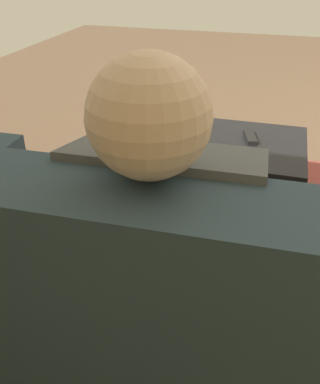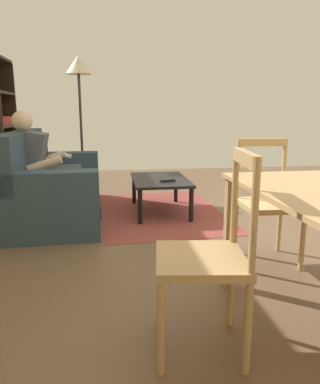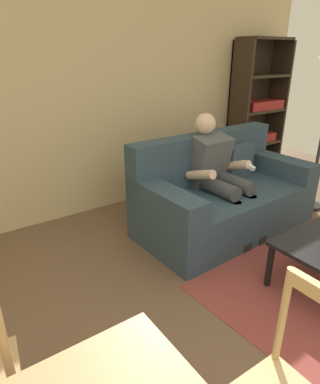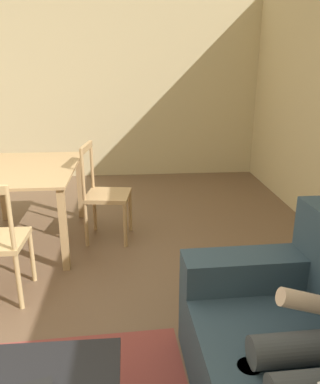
% 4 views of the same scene
% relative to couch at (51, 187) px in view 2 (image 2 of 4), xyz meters
% --- Properties ---
extents(ground_plane, '(9.16, 9.16, 0.00)m').
position_rel_couch_xyz_m(ground_plane, '(-1.28, -1.98, -0.34)').
color(ground_plane, brown).
extents(couch, '(1.87, 0.97, 0.95)m').
position_rel_couch_xyz_m(couch, '(0.00, 0.00, 0.00)').
color(couch, '#2D4251').
rests_on(couch, ground_plane).
extents(person_lounging, '(0.60, 0.88, 1.17)m').
position_rel_couch_xyz_m(person_lounging, '(-0.07, 0.02, 0.27)').
color(person_lounging, '#4C5156').
rests_on(person_lounging, ground_plane).
extents(coffee_table, '(0.97, 0.62, 0.40)m').
position_rel_couch_xyz_m(coffee_table, '(0.04, -1.22, 0.01)').
color(coffee_table, black).
rests_on(coffee_table, ground_plane).
extents(tv_remote, '(0.09, 0.18, 0.02)m').
position_rel_couch_xyz_m(tv_remote, '(-0.15, -1.28, 0.07)').
color(tv_remote, black).
rests_on(tv_remote, coffee_table).
extents(dining_chair_near_wall, '(0.47, 0.47, 0.98)m').
position_rel_couch_xyz_m(dining_chair_near_wall, '(-2.47, -1.09, 0.13)').
color(dining_chair_near_wall, tan).
rests_on(dining_chair_near_wall, ground_plane).
extents(dining_chair_facing_couch, '(0.43, 0.43, 0.95)m').
position_rel_couch_xyz_m(dining_chair_facing_couch, '(-1.48, -1.84, 0.12)').
color(dining_chair_facing_couch, tan).
rests_on(dining_chair_facing_couch, ground_plane).
extents(area_rug, '(2.07, 1.50, 0.01)m').
position_rel_couch_xyz_m(area_rug, '(0.04, -1.22, -0.34)').
color(area_rug, brown).
rests_on(area_rug, ground_plane).
extents(floor_lamp, '(0.36, 0.36, 1.90)m').
position_rel_couch_xyz_m(floor_lamp, '(1.23, -0.27, 1.27)').
color(floor_lamp, black).
rests_on(floor_lamp, ground_plane).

